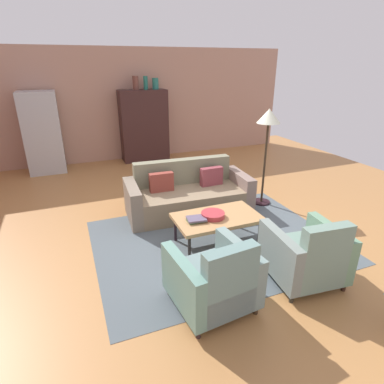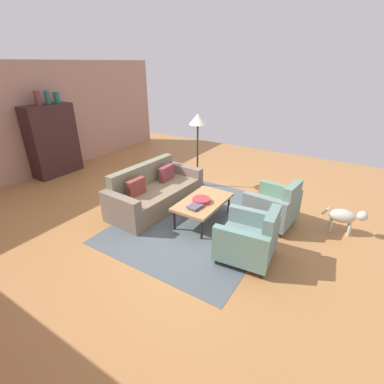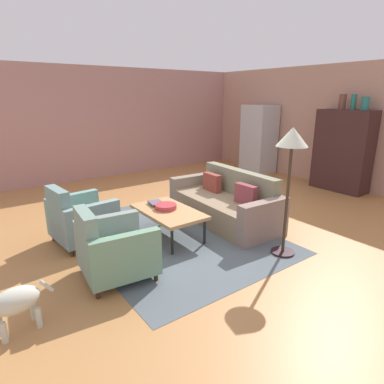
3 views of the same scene
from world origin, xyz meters
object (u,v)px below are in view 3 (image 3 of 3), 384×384
Objects in this scene: vase_tall at (342,102)px; vase_small at (365,103)px; coffee_table at (168,212)px; armchair_right at (111,251)px; cabinet at (343,151)px; book_stack at (156,203)px; vase_round at (354,102)px; fruit_bowl at (166,207)px; dog at (11,303)px; refrigerator at (259,139)px; floor_lamp at (291,149)px; armchair_left at (79,221)px; couch at (227,204)px.

vase_tall is 0.50m from vase_small.
coffee_table is 4.40× the size of vase_small.
cabinet is at bearing 100.66° from armchair_right.
book_stack is 4.86m from vase_round.
dog is (1.04, -2.28, -0.15)m from fruit_bowl.
coffee_table is 4.82m from vase_tall.
vase_small is 7.05m from dog.
armchair_right is 5.95m from vase_small.
armchair_right is at bearing -62.67° from refrigerator.
vase_small is 3.75m from floor_lamp.
armchair_left is (-0.59, -1.17, -0.05)m from coffee_table.
vase_round is at bearing 108.53° from floor_lamp.
vase_small is at bearing 74.26° from armchair_left.
refrigerator is at bearing 116.72° from fruit_bowl.
vase_tall is at bearing -178.23° from dog.
vase_small is at bearing 104.87° from floor_lamp.
coffee_table is at bearing -163.67° from dog.
vase_tall is at bearing 102.15° from armchair_right.
armchair_left is at bearing 78.72° from couch.
vase_small is at bearing 84.41° from coffee_table.
coffee_table is 1.69× the size of dog.
vase_round reaches higher than refrigerator.
refrigerator is at bearing 101.56° from armchair_left.
floor_lamp is at bearing -70.07° from cabinet.
armchair_left is at bearing -116.98° from coffee_table.
vase_tall reaches higher than armchair_left.
cabinet reaches higher than fruit_bowl.
coffee_table is at bearing -92.47° from vase_round.
vase_tall is (-0.15, -0.00, 1.06)m from cabinet.
armchair_left is 0.51× the size of floor_lamp.
vase_tall reaches higher than book_stack.
armchair_left is 1.19m from armchair_right.
floor_lamp reaches higher than dog.
armchair_right reaches higher than coffee_table.
floor_lamp is (3.72, -3.49, 0.52)m from refrigerator.
armchair_left is 1.18m from book_stack.
book_stack is 4.63m from cabinet.
vase_tall is 0.25m from vase_round.
vase_round is (-0.40, 5.73, 1.62)m from armchair_right.
cabinet is 1.05× the size of floor_lamp.
book_stack is 0.86× the size of vase_round.
cabinet is 2.42m from refrigerator.
coffee_table is at bearing -145.25° from floor_lamp.
book_stack reaches higher than coffee_table.
coffee_table is 0.65× the size of refrigerator.
vase_tall is (-0.05, 4.56, 1.57)m from coffee_table.
armchair_left is 5.80m from cabinet.
book_stack is 0.39× the size of dog.
armchair_right reaches higher than book_stack.
armchair_left is 2.71× the size of vase_tall.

